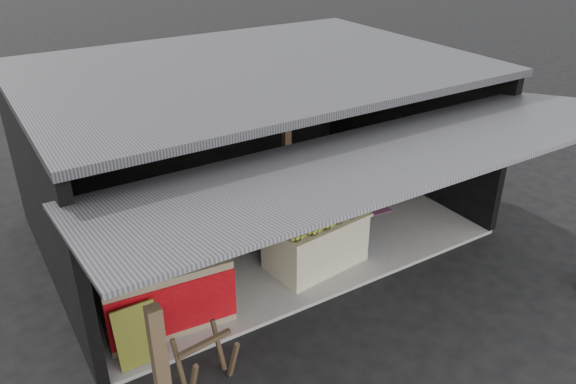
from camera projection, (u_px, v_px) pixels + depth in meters
ground at (336, 297)px, 8.51m from camera, size 80.00×80.00×0.00m
concrete_slab at (256, 224)px, 10.39m from camera, size 7.00×5.00×0.06m
shophouse at (244, 113)px, 9.68m from camera, size 7.40×7.29×3.02m
banana_table at (315, 240)px, 9.01m from camera, size 1.67×1.14×0.87m
banana_pile at (316, 212)px, 8.77m from camera, size 1.54×1.03×0.17m
white_crate at (291, 213)px, 9.75m from camera, size 0.91×0.67×0.94m
neighbor_stall at (165, 290)px, 7.69m from camera, size 1.80×0.93×1.79m
green_signboard at (137, 335)px, 7.05m from camera, size 0.56×0.21×0.83m
sawhorse at (206, 357)px, 6.77m from camera, size 0.71×0.67×0.68m
water_barrel at (350, 235)px, 9.48m from camera, size 0.37×0.37×0.55m
plastic_chair at (348, 177)px, 10.83m from camera, size 0.57×0.57×0.94m
magenta_rug at (345, 208)px, 10.85m from camera, size 1.56×1.09×0.01m
picture_frames at (188, 93)px, 11.24m from camera, size 1.62×0.04×0.46m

